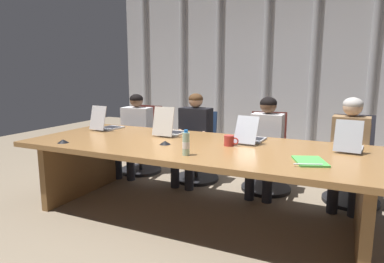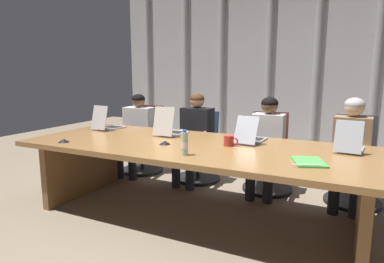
{
  "view_description": "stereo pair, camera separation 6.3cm",
  "coord_description": "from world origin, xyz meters",
  "px_view_note": "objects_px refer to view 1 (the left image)",
  "views": [
    {
      "loc": [
        1.3,
        -2.9,
        1.43
      ],
      "look_at": [
        -0.11,
        0.12,
        0.84
      ],
      "focal_mm": 31.3,
      "sensor_mm": 36.0,
      "label": 1
    },
    {
      "loc": [
        1.36,
        -2.87,
        1.43
      ],
      "look_at": [
        -0.11,
        0.12,
        0.84
      ],
      "focal_mm": 31.3,
      "sensor_mm": 36.0,
      "label": 2
    }
  ],
  "objects_px": {
    "person_left_end": "(134,129)",
    "person_left_mid": "(193,133)",
    "laptop_right_mid": "(349,144)",
    "office_chair_left_mid": "(197,154)",
    "office_chair_right_mid": "(352,170)",
    "conference_mic_middle": "(165,143)",
    "laptop_left_end": "(106,125)",
    "spiral_notepad": "(310,161)",
    "laptop_left_mid": "(170,129)",
    "laptop_center": "(251,136)",
    "person_right_mid": "(349,145)",
    "person_center": "(265,140)",
    "conference_mic_left_side": "(63,141)",
    "office_chair_left_end": "(142,147)",
    "office_chair_center": "(267,161)",
    "water_bottle_primary": "(186,144)",
    "coffee_mug_near": "(229,141)"
  },
  "relations": [
    {
      "from": "water_bottle_primary",
      "to": "laptop_right_mid",
      "type": "bearing_deg",
      "value": 31.97
    },
    {
      "from": "laptop_right_mid",
      "to": "office_chair_left_mid",
      "type": "bearing_deg",
      "value": 72.37
    },
    {
      "from": "conference_mic_middle",
      "to": "spiral_notepad",
      "type": "distance_m",
      "value": 1.35
    },
    {
      "from": "water_bottle_primary",
      "to": "conference_mic_left_side",
      "type": "xyz_separation_m",
      "value": [
        -1.33,
        -0.07,
        -0.08
      ]
    },
    {
      "from": "laptop_left_end",
      "to": "spiral_notepad",
      "type": "xyz_separation_m",
      "value": [
        2.43,
        -0.55,
        -0.05
      ]
    },
    {
      "from": "conference_mic_left_side",
      "to": "conference_mic_middle",
      "type": "distance_m",
      "value": 1.02
    },
    {
      "from": "laptop_left_mid",
      "to": "laptop_center",
      "type": "distance_m",
      "value": 0.92
    },
    {
      "from": "laptop_center",
      "to": "coffee_mug_near",
      "type": "distance_m",
      "value": 0.3
    },
    {
      "from": "person_left_end",
      "to": "conference_mic_left_side",
      "type": "height_order",
      "value": "person_left_end"
    },
    {
      "from": "office_chair_right_mid",
      "to": "conference_mic_middle",
      "type": "height_order",
      "value": "office_chair_right_mid"
    },
    {
      "from": "conference_mic_middle",
      "to": "office_chair_left_mid",
      "type": "bearing_deg",
      "value": 99.62
    },
    {
      "from": "conference_mic_left_side",
      "to": "conference_mic_middle",
      "type": "bearing_deg",
      "value": 20.88
    },
    {
      "from": "office_chair_right_mid",
      "to": "person_left_end",
      "type": "relative_size",
      "value": 0.85
    },
    {
      "from": "person_right_mid",
      "to": "conference_mic_left_side",
      "type": "relative_size",
      "value": 10.62
    },
    {
      "from": "laptop_left_mid",
      "to": "office_chair_center",
      "type": "relative_size",
      "value": 0.43
    },
    {
      "from": "person_left_end",
      "to": "person_right_mid",
      "type": "height_order",
      "value": "person_right_mid"
    },
    {
      "from": "laptop_left_mid",
      "to": "office_chair_left_mid",
      "type": "xyz_separation_m",
      "value": [
        -0.01,
        0.78,
        -0.46
      ]
    },
    {
      "from": "laptop_right_mid",
      "to": "person_center",
      "type": "height_order",
      "value": "person_center"
    },
    {
      "from": "laptop_left_end",
      "to": "office_chair_left_mid",
      "type": "height_order",
      "value": "laptop_left_end"
    },
    {
      "from": "office_chair_left_mid",
      "to": "spiral_notepad",
      "type": "relative_size",
      "value": 2.5
    },
    {
      "from": "person_left_end",
      "to": "person_left_mid",
      "type": "bearing_deg",
      "value": 85.23
    },
    {
      "from": "person_center",
      "to": "conference_mic_left_side",
      "type": "distance_m",
      "value": 2.23
    },
    {
      "from": "person_right_mid",
      "to": "person_center",
      "type": "bearing_deg",
      "value": -86.58
    },
    {
      "from": "office_chair_left_end",
      "to": "office_chair_left_mid",
      "type": "relative_size",
      "value": 1.05
    },
    {
      "from": "laptop_center",
      "to": "conference_mic_middle",
      "type": "distance_m",
      "value": 0.86
    },
    {
      "from": "laptop_left_mid",
      "to": "coffee_mug_near",
      "type": "distance_m",
      "value": 0.83
    },
    {
      "from": "person_right_mid",
      "to": "conference_mic_middle",
      "type": "height_order",
      "value": "person_right_mid"
    },
    {
      "from": "spiral_notepad",
      "to": "laptop_left_end",
      "type": "bearing_deg",
      "value": 146.26
    },
    {
      "from": "office_chair_center",
      "to": "person_left_end",
      "type": "relative_size",
      "value": 0.84
    },
    {
      "from": "person_right_mid",
      "to": "spiral_notepad",
      "type": "height_order",
      "value": "person_right_mid"
    },
    {
      "from": "office_chair_left_end",
      "to": "spiral_notepad",
      "type": "bearing_deg",
      "value": 62.96
    },
    {
      "from": "office_chair_right_mid",
      "to": "office_chair_left_end",
      "type": "bearing_deg",
      "value": -95.4
    },
    {
      "from": "laptop_left_end",
      "to": "office_chair_left_mid",
      "type": "xyz_separation_m",
      "value": [
        0.87,
        0.79,
        -0.46
      ]
    },
    {
      "from": "laptop_left_end",
      "to": "person_right_mid",
      "type": "distance_m",
      "value": 2.79
    },
    {
      "from": "laptop_center",
      "to": "office_chair_left_mid",
      "type": "bearing_deg",
      "value": 53.48
    },
    {
      "from": "office_chair_left_end",
      "to": "person_left_end",
      "type": "bearing_deg",
      "value": -5.96
    },
    {
      "from": "laptop_center",
      "to": "laptop_right_mid",
      "type": "bearing_deg",
      "value": -87.31
    },
    {
      "from": "office_chair_left_mid",
      "to": "office_chair_center",
      "type": "xyz_separation_m",
      "value": [
        0.94,
        0.0,
        0.01
      ]
    },
    {
      "from": "laptop_left_mid",
      "to": "office_chair_left_mid",
      "type": "relative_size",
      "value": 0.45
    },
    {
      "from": "person_left_end",
      "to": "laptop_left_mid",
      "type": "bearing_deg",
      "value": 50.63
    },
    {
      "from": "conference_mic_middle",
      "to": "office_chair_left_end",
      "type": "bearing_deg",
      "value": 131.38
    },
    {
      "from": "laptop_left_end",
      "to": "person_left_end",
      "type": "relative_size",
      "value": 0.35
    },
    {
      "from": "office_chair_right_mid",
      "to": "spiral_notepad",
      "type": "xyz_separation_m",
      "value": [
        -0.33,
        -1.34,
        0.39
      ]
    },
    {
      "from": "person_left_end",
      "to": "office_chair_center",
      "type": "bearing_deg",
      "value": 89.98
    },
    {
      "from": "laptop_left_mid",
      "to": "person_center",
      "type": "distance_m",
      "value": 1.14
    },
    {
      "from": "person_left_end",
      "to": "water_bottle_primary",
      "type": "bearing_deg",
      "value": 42.21
    },
    {
      "from": "laptop_right_mid",
      "to": "office_chair_center",
      "type": "distance_m",
      "value": 1.25
    },
    {
      "from": "office_chair_left_end",
      "to": "water_bottle_primary",
      "type": "bearing_deg",
      "value": 45.34
    },
    {
      "from": "office_chair_left_mid",
      "to": "conference_mic_middle",
      "type": "distance_m",
      "value": 1.32
    },
    {
      "from": "laptop_left_end",
      "to": "person_left_mid",
      "type": "bearing_deg",
      "value": -48.18
    }
  ]
}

